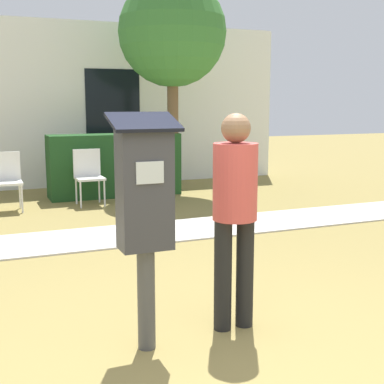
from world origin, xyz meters
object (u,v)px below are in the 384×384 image
object	(u,v)px
parking_meter	(145,201)
person_standing	(235,205)
outdoor_chair_middle	(88,172)
outdoor_chair_left	(6,176)

from	to	relation	value
parking_meter	person_standing	xyz separation A→B (m)	(0.70, 0.08, -0.09)
person_standing	parking_meter	bearing A→B (deg)	-168.90
parking_meter	outdoor_chair_middle	size ratio (longest dim) A/B	1.77
outdoor_chair_left	person_standing	bearing A→B (deg)	-91.09
parking_meter	person_standing	bearing A→B (deg)	6.49
outdoor_chair_middle	person_standing	bearing A→B (deg)	-102.86
outdoor_chair_left	outdoor_chair_middle	world-z (taller)	same
outdoor_chair_middle	outdoor_chair_left	bearing A→B (deg)	167.71
parking_meter	person_standing	world-z (taller)	parking_meter
parking_meter	outdoor_chair_middle	xyz separation A→B (m)	(0.71, 5.32, -0.49)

